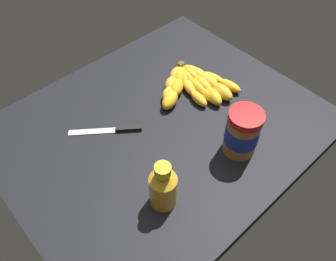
{
  "coord_description": "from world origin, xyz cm",
  "views": [
    {
      "loc": [
        -39.79,
        -46.76,
        71.0
      ],
      "look_at": [
        -1.66,
        -4.88,
        3.24
      ],
      "focal_mm": 36.51,
      "sensor_mm": 36.0,
      "label": 1
    }
  ],
  "objects_px": {
    "honey_bottle": "(163,187)",
    "butter_knife": "(112,130)",
    "peanut_butter_jar": "(242,133)",
    "banana_bunch": "(194,84)"
  },
  "relations": [
    {
      "from": "honey_bottle",
      "to": "butter_knife",
      "type": "bearing_deg",
      "value": 81.45
    },
    {
      "from": "peanut_butter_jar",
      "to": "butter_knife",
      "type": "distance_m",
      "value": 0.34
    },
    {
      "from": "banana_bunch",
      "to": "butter_knife",
      "type": "distance_m",
      "value": 0.28
    },
    {
      "from": "honey_bottle",
      "to": "butter_knife",
      "type": "xyz_separation_m",
      "value": [
        0.04,
        0.25,
        -0.06
      ]
    },
    {
      "from": "butter_knife",
      "to": "honey_bottle",
      "type": "bearing_deg",
      "value": -98.55
    },
    {
      "from": "banana_bunch",
      "to": "honey_bottle",
      "type": "xyz_separation_m",
      "value": [
        -0.32,
        -0.22,
        0.04
      ]
    },
    {
      "from": "peanut_butter_jar",
      "to": "butter_knife",
      "type": "xyz_separation_m",
      "value": [
        -0.21,
        0.27,
        -0.06
      ]
    },
    {
      "from": "honey_bottle",
      "to": "peanut_butter_jar",
      "type": "bearing_deg",
      "value": -4.53
    },
    {
      "from": "honey_bottle",
      "to": "butter_knife",
      "type": "relative_size",
      "value": 0.83
    },
    {
      "from": "peanut_butter_jar",
      "to": "butter_knife",
      "type": "relative_size",
      "value": 0.8
    }
  ]
}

